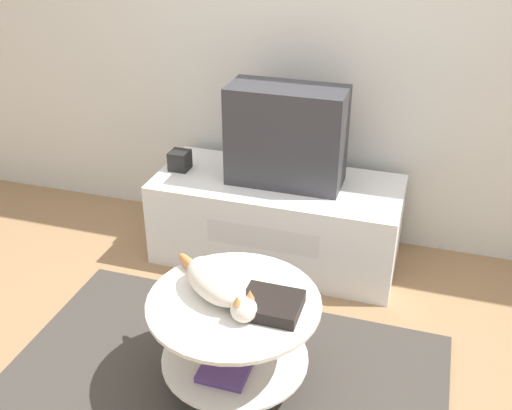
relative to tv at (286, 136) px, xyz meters
name	(u,v)px	position (x,y,z in m)	size (l,w,h in m)	color
ground_plane	(224,379)	(0.01, -1.03, -0.75)	(12.00, 12.00, 0.00)	#93704C
wall_back	(308,16)	(0.01, 0.37, 0.55)	(8.00, 0.05, 2.60)	silver
rug	(224,377)	(0.01, -1.03, -0.74)	(1.90, 1.13, 0.02)	#3D3833
tv_stand	(277,219)	(-0.04, -0.01, -0.51)	(1.36, 0.59, 0.48)	white
tv	(286,136)	(0.00, 0.00, 0.00)	(0.62, 0.28, 0.53)	#333338
speaker	(180,160)	(-0.61, -0.02, -0.21)	(0.11, 0.11, 0.11)	black
coffee_table	(234,331)	(0.07, -1.05, -0.45)	(0.71, 0.71, 0.44)	#B2B2B7
dvd_box	(271,305)	(0.23, -1.06, -0.27)	(0.23, 0.20, 0.05)	black
cat	(218,283)	(0.00, -1.04, -0.23)	(0.46, 0.37, 0.14)	silver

